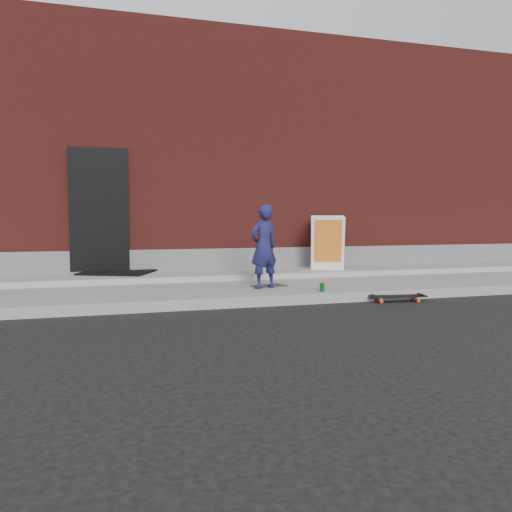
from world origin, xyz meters
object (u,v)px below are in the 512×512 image
object	(u,v)px
skateboard	(397,297)
soda_can	(322,287)
pizza_sign	(327,243)
child	(264,247)

from	to	relation	value
skateboard	soda_can	size ratio (longest dim) A/B	6.42
skateboard	pizza_sign	size ratio (longest dim) A/B	0.81
soda_can	pizza_sign	bearing A→B (deg)	64.13
soda_can	skateboard	bearing A→B (deg)	-15.98
skateboard	pizza_sign	distance (m)	2.50
child	soda_can	size ratio (longest dim) A/B	9.88
pizza_sign	soda_can	size ratio (longest dim) A/B	7.92
skateboard	soda_can	world-z (taller)	soda_can
child	pizza_sign	xyz separation A→B (m)	(1.74, 1.50, -0.03)
pizza_sign	child	bearing A→B (deg)	-139.37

